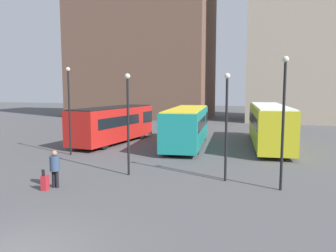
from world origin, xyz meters
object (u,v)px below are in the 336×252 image
at_px(traveler, 55,166).
at_px(lamp_post_2, 128,116).
at_px(bus_2, 269,124).
at_px(lamp_post_0, 226,118).
at_px(lamp_post_3, 284,113).
at_px(bus_0, 114,123).
at_px(suitcase, 45,183).
at_px(bus_1, 187,126).
at_px(lamp_post_1, 69,104).

height_order(traveler, lamp_post_2, lamp_post_2).
distance_m(bus_2, lamp_post_0, 11.22).
relative_size(lamp_post_2, lamp_post_3, 0.89).
distance_m(bus_0, lamp_post_2, 10.72).
bearing_deg(lamp_post_2, suitcase, -124.81).
relative_size(bus_1, suitcase, 10.39).
relative_size(traveler, lamp_post_1, 0.29).
bearing_deg(suitcase, lamp_post_3, -79.23).
xyz_separation_m(suitcase, lamp_post_3, (10.01, 3.27, 3.11)).
bearing_deg(lamp_post_3, lamp_post_0, 164.37).
xyz_separation_m(bus_1, lamp_post_3, (6.87, -9.60, 1.83)).
xyz_separation_m(bus_0, suitcase, (3.10, -12.57, -1.28)).
xyz_separation_m(bus_1, lamp_post_1, (-6.69, -5.77, 1.85)).
xyz_separation_m(bus_1, bus_2, (6.11, 2.11, 0.13)).
distance_m(traveler, suitcase, 0.86).
distance_m(bus_0, bus_2, 12.58).
relative_size(lamp_post_0, lamp_post_2, 0.99).
bearing_deg(bus_2, traveler, 141.38).
distance_m(bus_0, traveler, 12.55).
xyz_separation_m(bus_0, bus_1, (6.23, 0.30, 0.00)).
bearing_deg(bus_1, lamp_post_1, 123.56).
xyz_separation_m(bus_1, lamp_post_0, (4.30, -8.89, 1.49)).
distance_m(bus_1, lamp_post_3, 11.95).
relative_size(suitcase, lamp_post_2, 0.18).
height_order(bus_0, lamp_post_2, lamp_post_2).
relative_size(bus_0, bus_2, 0.80).
relative_size(bus_1, lamp_post_3, 1.70).
bearing_deg(bus_1, suitcase, 159.08).
xyz_separation_m(lamp_post_0, lamp_post_3, (2.57, -0.72, 0.34)).
bearing_deg(traveler, bus_2, -39.31).
height_order(bus_1, lamp_post_0, lamp_post_0).
bearing_deg(lamp_post_3, bus_2, 93.71).
relative_size(bus_0, lamp_post_2, 1.80).
relative_size(traveler, lamp_post_2, 0.33).
bearing_deg(lamp_post_1, suitcase, -63.41).
bearing_deg(lamp_post_0, suitcase, -151.82).
xyz_separation_m(traveler, lamp_post_1, (-3.74, 6.62, 2.45)).
bearing_deg(lamp_post_1, bus_2, 31.61).
distance_m(suitcase, lamp_post_3, 10.98).
bearing_deg(bus_0, bus_2, -72.93).
height_order(lamp_post_0, lamp_post_3, lamp_post_3).
distance_m(bus_2, suitcase, 17.66).
relative_size(bus_2, suitcase, 12.32).
bearing_deg(lamp_post_3, traveler, -164.14).
relative_size(bus_1, lamp_post_2, 1.90).
relative_size(lamp_post_0, lamp_post_3, 0.89).
bearing_deg(lamp_post_2, lamp_post_0, 5.22).
relative_size(bus_2, lamp_post_0, 2.27).
height_order(bus_1, lamp_post_2, lamp_post_2).
xyz_separation_m(suitcase, lamp_post_2, (2.46, 3.53, 2.79)).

